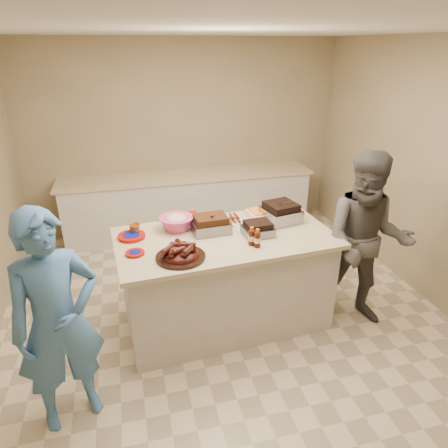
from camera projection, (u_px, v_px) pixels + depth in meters
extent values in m
cube|color=#47230F|center=(211.00, 232.00, 3.81)|extent=(0.37, 0.29, 0.11)
cube|color=black|center=(258.00, 235.00, 3.75)|extent=(0.29, 0.24, 0.08)
cube|color=gray|center=(280.00, 221.00, 4.05)|extent=(0.39, 0.39, 0.13)
cylinder|color=silver|center=(227.00, 221.00, 4.04)|extent=(0.32, 0.32, 0.05)
cube|color=orange|center=(264.00, 217.00, 4.14)|extent=(0.35, 0.27, 0.09)
cylinder|color=#391107|center=(251.00, 245.00, 3.56)|extent=(0.06, 0.06, 0.17)
cylinder|color=#391107|center=(257.00, 247.00, 3.53)|extent=(0.06, 0.06, 0.17)
cylinder|color=yellow|center=(198.00, 236.00, 3.73)|extent=(0.04, 0.04, 0.11)
imported|color=silver|center=(224.00, 228.00, 3.89)|extent=(0.15, 0.06, 0.15)
cylinder|color=#990D05|center=(132.00, 238.00, 3.69)|extent=(0.27, 0.27, 0.03)
cylinder|color=#990D05|center=(135.00, 254.00, 3.40)|extent=(0.17, 0.17, 0.02)
imported|color=#9C5C17|center=(135.00, 234.00, 3.77)|extent=(0.11, 0.11, 0.11)
cube|color=#990D05|center=(189.00, 222.00, 4.03)|extent=(0.18, 0.14, 0.09)
imported|color=#4579B8|center=(77.00, 411.00, 3.09)|extent=(1.18, 1.80, 0.40)
imported|color=#53514B|center=(354.00, 317.00, 4.16)|extent=(1.58, 1.95, 0.66)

